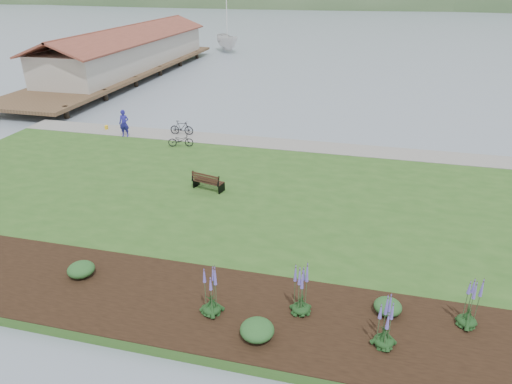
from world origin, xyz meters
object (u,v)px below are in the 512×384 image
(sailboat, at_px, (228,52))
(park_bench, at_px, (207,181))
(person, at_px, (124,121))
(bicycle_a, at_px, (181,140))

(sailboat, bearing_deg, park_bench, -106.01)
(person, xyz_separation_m, bicycle_a, (4.54, -1.00, -0.67))
(bicycle_a, relative_size, sailboat, 0.06)
(sailboat, bearing_deg, bicycle_a, -108.87)
(park_bench, distance_m, bicycle_a, 7.10)
(park_bench, distance_m, sailboat, 50.02)
(park_bench, height_order, sailboat, sailboat)
(person, xyz_separation_m, sailboat, (-5.24, 41.18, -1.50))
(park_bench, height_order, person, person)
(park_bench, relative_size, sailboat, 0.06)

